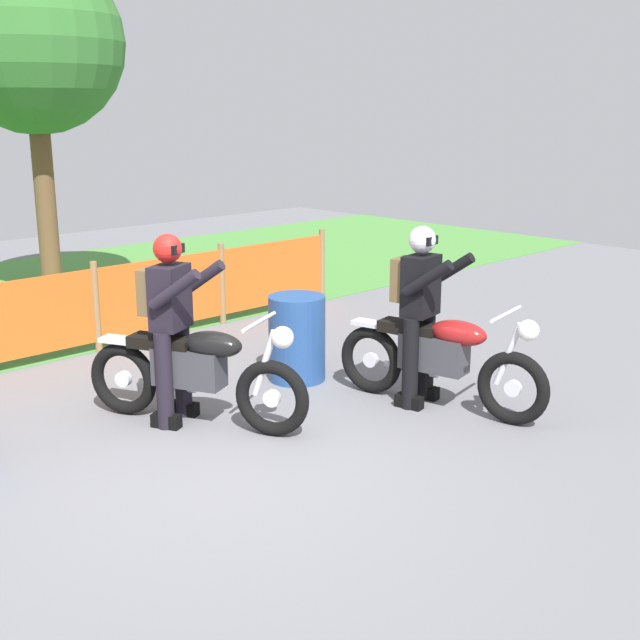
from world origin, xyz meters
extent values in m
cube|color=slate|center=(0.00, 0.00, -0.01)|extent=(24.00, 24.00, 0.02)
cylinder|color=olive|center=(0.90, 3.42, 0.53)|extent=(0.08, 0.08, 1.05)
cylinder|color=olive|center=(2.69, 3.42, 0.53)|extent=(0.08, 0.08, 1.05)
cylinder|color=olive|center=(4.48, 3.42, 0.53)|extent=(0.08, 0.08, 1.05)
cube|color=orange|center=(0.00, 3.42, 0.54)|extent=(1.71, 0.02, 0.85)
cube|color=orange|center=(1.79, 3.42, 0.54)|extent=(1.71, 0.02, 0.85)
cube|color=orange|center=(3.58, 3.42, 0.54)|extent=(1.71, 0.02, 0.85)
cylinder|color=brown|center=(1.65, 6.02, 1.36)|extent=(0.28, 0.28, 2.71)
sphere|color=#33702D|center=(1.65, 6.02, 3.56)|extent=(2.43, 2.43, 2.43)
torus|color=black|center=(0.70, 0.15, 0.34)|extent=(0.39, 0.66, 0.67)
cylinder|color=silver|center=(0.70, 0.15, 0.34)|extent=(0.12, 0.16, 0.15)
torus|color=black|center=(0.06, 1.48, 0.34)|extent=(0.39, 0.66, 0.67)
cylinder|color=silver|center=(0.06, 1.48, 0.34)|extent=(0.12, 0.16, 0.15)
cube|color=#38383D|center=(0.36, 0.86, 0.52)|extent=(0.50, 0.68, 0.34)
ellipsoid|color=black|center=(0.46, 0.64, 0.76)|extent=(0.46, 0.60, 0.23)
cube|color=black|center=(0.24, 1.10, 0.72)|extent=(0.46, 0.63, 0.10)
cube|color=silver|center=(0.06, 1.48, 0.70)|extent=(0.31, 0.41, 0.04)
cylinder|color=silver|center=(0.67, 0.21, 0.64)|extent=(0.16, 0.25, 0.60)
sphere|color=white|center=(0.74, 0.05, 0.88)|extent=(0.25, 0.25, 0.19)
cylinder|color=silver|center=(0.65, 0.24, 1.00)|extent=(0.58, 0.30, 0.03)
cylinder|color=silver|center=(0.35, 1.21, 0.27)|extent=(0.32, 0.55, 0.07)
torus|color=black|center=(2.39, -1.13, 0.33)|extent=(0.24, 0.68, 0.67)
cylinder|color=silver|center=(2.39, -1.13, 0.33)|extent=(0.09, 0.16, 0.15)
torus|color=black|center=(2.11, 0.30, 0.33)|extent=(0.24, 0.68, 0.67)
cylinder|color=silver|center=(2.11, 0.30, 0.33)|extent=(0.09, 0.16, 0.15)
cube|color=#38383D|center=(2.24, -0.36, 0.52)|extent=(0.37, 0.66, 0.33)
ellipsoid|color=maroon|center=(2.28, -0.60, 0.75)|extent=(0.35, 0.58, 0.23)
cube|color=black|center=(2.19, -0.11, 0.72)|extent=(0.34, 0.62, 0.10)
cube|color=silver|center=(2.11, 0.30, 0.70)|extent=(0.24, 0.40, 0.04)
cylinder|color=silver|center=(2.37, -1.07, 0.64)|extent=(0.10, 0.25, 0.59)
sphere|color=white|center=(2.41, -1.23, 0.88)|extent=(0.22, 0.22, 0.19)
cylinder|color=silver|center=(2.37, -1.03, 0.99)|extent=(0.62, 0.15, 0.03)
cylinder|color=silver|center=(2.32, -0.03, 0.27)|extent=(0.18, 0.58, 0.07)
cylinder|color=black|center=(0.43, 1.07, 0.43)|extent=(0.20, 0.20, 0.86)
cube|color=black|center=(0.43, 1.07, 0.06)|extent=(0.21, 0.28, 0.12)
cylinder|color=black|center=(0.14, 0.93, 0.43)|extent=(0.20, 0.20, 0.86)
cube|color=black|center=(0.14, 0.93, 0.06)|extent=(0.21, 0.28, 0.12)
cube|color=black|center=(0.29, 1.00, 1.14)|extent=(0.43, 0.37, 0.56)
cylinder|color=black|center=(0.56, 0.93, 1.26)|extent=(0.30, 0.48, 0.38)
cylinder|color=black|center=(0.17, 0.74, 1.26)|extent=(0.30, 0.48, 0.38)
sphere|color=red|center=(0.29, 1.00, 1.56)|extent=(0.33, 0.33, 0.25)
cube|color=black|center=(0.33, 0.91, 1.56)|extent=(0.18, 0.10, 0.08)
cube|color=brown|center=(0.22, 1.16, 1.18)|extent=(0.32, 0.27, 0.40)
cylinder|color=black|center=(2.36, -0.18, 0.43)|extent=(0.18, 0.18, 0.86)
cube|color=black|center=(2.36, -0.18, 0.06)|extent=(0.16, 0.28, 0.12)
cylinder|color=black|center=(2.05, -0.24, 0.43)|extent=(0.18, 0.18, 0.86)
cube|color=black|center=(2.05, -0.24, 0.06)|extent=(0.16, 0.28, 0.12)
cube|color=black|center=(2.21, -0.21, 1.14)|extent=(0.40, 0.30, 0.56)
cylinder|color=black|center=(2.46, -0.34, 1.26)|extent=(0.19, 0.49, 0.38)
cylinder|color=black|center=(2.02, -0.43, 1.26)|extent=(0.19, 0.49, 0.38)
sphere|color=silver|center=(2.21, -0.21, 1.56)|extent=(0.29, 0.29, 0.25)
cube|color=black|center=(2.23, -0.31, 1.56)|extent=(0.18, 0.06, 0.08)
cube|color=brown|center=(2.17, -0.04, 1.18)|extent=(0.31, 0.21, 0.40)
cylinder|color=navy|center=(1.86, 1.10, 0.44)|extent=(0.58, 0.58, 0.88)
camera|label=1|loc=(-3.59, -4.84, 2.74)|focal=46.13mm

